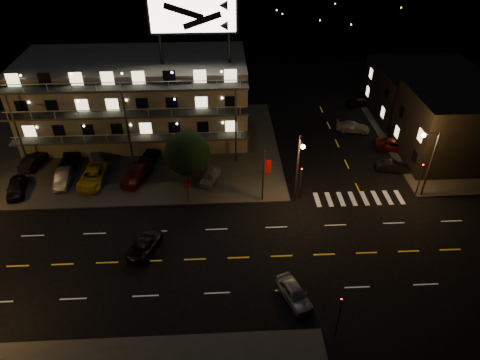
{
  "coord_description": "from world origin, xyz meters",
  "views": [
    {
      "loc": [
        0.7,
        -27.92,
        28.75
      ],
      "look_at": [
        2.56,
        8.0,
        3.1
      ],
      "focal_mm": 32.0,
      "sensor_mm": 36.0,
      "label": 1
    }
  ],
  "objects_px": {
    "road_car_east": "(294,293)",
    "road_car_west": "(145,244)",
    "lot_car_2": "(93,176)",
    "lot_car_7": "(96,159)",
    "tree": "(187,154)",
    "lot_car_4": "(210,176)",
    "side_car_0": "(393,166)"
  },
  "relations": [
    {
      "from": "road_car_east",
      "to": "lot_car_2",
      "type": "bearing_deg",
      "value": 118.55
    },
    {
      "from": "tree",
      "to": "road_car_west",
      "type": "relative_size",
      "value": 1.41
    },
    {
      "from": "road_car_west",
      "to": "lot_car_7",
      "type": "bearing_deg",
      "value": -44.35
    },
    {
      "from": "lot_car_4",
      "to": "lot_car_2",
      "type": "bearing_deg",
      "value": -160.73
    },
    {
      "from": "road_car_east",
      "to": "road_car_west",
      "type": "bearing_deg",
      "value": 132.65
    },
    {
      "from": "lot_car_4",
      "to": "tree",
      "type": "bearing_deg",
      "value": -151.27
    },
    {
      "from": "tree",
      "to": "lot_car_2",
      "type": "relative_size",
      "value": 1.17
    },
    {
      "from": "lot_car_2",
      "to": "side_car_0",
      "type": "bearing_deg",
      "value": 4.75
    },
    {
      "from": "lot_car_2",
      "to": "lot_car_4",
      "type": "distance_m",
      "value": 13.3
    },
    {
      "from": "road_car_east",
      "to": "road_car_west",
      "type": "distance_m",
      "value": 14.61
    },
    {
      "from": "side_car_0",
      "to": "lot_car_4",
      "type": "bearing_deg",
      "value": 104.61
    },
    {
      "from": "tree",
      "to": "lot_car_2",
      "type": "distance_m",
      "value": 11.37
    },
    {
      "from": "lot_car_2",
      "to": "road_car_west",
      "type": "relative_size",
      "value": 1.21
    },
    {
      "from": "lot_car_4",
      "to": "road_car_west",
      "type": "xyz_separation_m",
      "value": [
        -6.02,
        -10.53,
        -0.15
      ]
    },
    {
      "from": "tree",
      "to": "road_car_west",
      "type": "xyz_separation_m",
      "value": [
        -3.64,
        -10.22,
        -3.36
      ]
    },
    {
      "from": "tree",
      "to": "lot_car_4",
      "type": "xyz_separation_m",
      "value": [
        2.38,
        0.31,
        -3.21
      ]
    },
    {
      "from": "lot_car_4",
      "to": "road_car_west",
      "type": "bearing_deg",
      "value": -98.5
    },
    {
      "from": "lot_car_7",
      "to": "side_car_0",
      "type": "distance_m",
      "value": 35.69
    },
    {
      "from": "lot_car_2",
      "to": "lot_car_4",
      "type": "bearing_deg",
      "value": 1.63
    },
    {
      "from": "lot_car_2",
      "to": "side_car_0",
      "type": "relative_size",
      "value": 1.46
    },
    {
      "from": "road_car_west",
      "to": "road_car_east",
      "type": "bearing_deg",
      "value": 171.42
    },
    {
      "from": "lot_car_2",
      "to": "tree",
      "type": "bearing_deg",
      "value": -0.43
    },
    {
      "from": "lot_car_4",
      "to": "side_car_0",
      "type": "height_order",
      "value": "lot_car_4"
    },
    {
      "from": "lot_car_2",
      "to": "lot_car_7",
      "type": "relative_size",
      "value": 1.3
    },
    {
      "from": "lot_car_7",
      "to": "side_car_0",
      "type": "height_order",
      "value": "lot_car_7"
    },
    {
      "from": "lot_car_2",
      "to": "road_car_east",
      "type": "relative_size",
      "value": 1.32
    },
    {
      "from": "lot_car_2",
      "to": "lot_car_4",
      "type": "height_order",
      "value": "lot_car_2"
    },
    {
      "from": "lot_car_2",
      "to": "side_car_0",
      "type": "distance_m",
      "value": 35.02
    },
    {
      "from": "lot_car_4",
      "to": "lot_car_7",
      "type": "relative_size",
      "value": 0.88
    },
    {
      "from": "lot_car_7",
      "to": "lot_car_4",
      "type": "bearing_deg",
      "value": 142.83
    },
    {
      "from": "lot_car_4",
      "to": "lot_car_7",
      "type": "distance_m",
      "value": 14.51
    },
    {
      "from": "road_car_east",
      "to": "side_car_0",
      "type": "bearing_deg",
      "value": 30.58
    }
  ]
}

